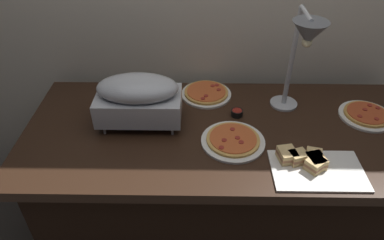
{
  "coord_description": "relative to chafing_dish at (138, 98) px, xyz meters",
  "views": [
    {
      "loc": [
        -0.13,
        -1.34,
        1.82
      ],
      "look_at": [
        -0.15,
        0.0,
        0.81
      ],
      "focal_mm": 33.22,
      "sensor_mm": 36.0,
      "label": 1
    }
  ],
  "objects": [
    {
      "name": "chafing_dish",
      "position": [
        0.0,
        0.0,
        0.0
      ],
      "size": [
        0.4,
        0.22,
        0.26
      ],
      "color": "#B7BABF",
      "rests_on": "buffet_table"
    },
    {
      "name": "pizza_plate_front",
      "position": [
        0.44,
        -0.14,
        -0.13
      ],
      "size": [
        0.29,
        0.29,
        0.03
      ],
      "color": "white",
      "rests_on": "buffet_table"
    },
    {
      "name": "ground_plane",
      "position": [
        0.4,
        -0.04,
        -0.91
      ],
      "size": [
        8.0,
        8.0,
        0.0
      ],
      "primitive_type": "plane",
      "color": "#38332D"
    },
    {
      "name": "heat_lamp",
      "position": [
        0.73,
        0.03,
        0.27
      ],
      "size": [
        0.15,
        0.31,
        0.53
      ],
      "color": "#B7BABF",
      "rests_on": "buffet_table"
    },
    {
      "name": "pizza_plate_center",
      "position": [
        1.12,
        0.06,
        -0.13
      ],
      "size": [
        0.27,
        0.27,
        0.03
      ],
      "color": "white",
      "rests_on": "buffet_table"
    },
    {
      "name": "buffet_table",
      "position": [
        0.4,
        -0.04,
        -0.52
      ],
      "size": [
        1.9,
        0.84,
        0.76
      ],
      "color": "black",
      "rests_on": "ground_plane"
    },
    {
      "name": "sauce_cup_near",
      "position": [
        0.47,
        0.06,
        -0.13
      ],
      "size": [
        0.06,
        0.06,
        0.03
      ],
      "color": "black",
      "rests_on": "buffet_table"
    },
    {
      "name": "pizza_plate_raised_stand",
      "position": [
        0.32,
        0.25,
        -0.13
      ],
      "size": [
        0.27,
        0.27,
        0.03
      ],
      "color": "white",
      "rests_on": "buffet_table"
    },
    {
      "name": "back_wall",
      "position": [
        0.4,
        0.46,
        0.29
      ],
      "size": [
        4.4,
        0.04,
        2.4
      ],
      "primitive_type": "cube",
      "color": "beige",
      "rests_on": "ground_plane"
    },
    {
      "name": "sandwich_platter",
      "position": [
        0.75,
        -0.3,
        -0.12
      ],
      "size": [
        0.38,
        0.24,
        0.06
      ],
      "color": "white",
      "rests_on": "buffet_table"
    }
  ]
}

